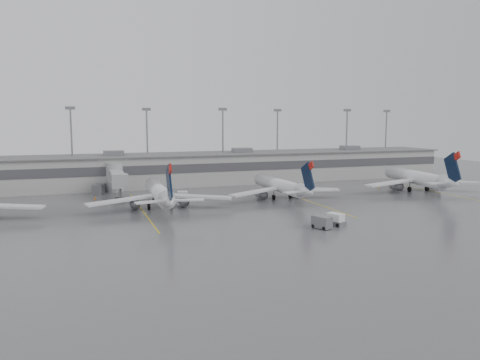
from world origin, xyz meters
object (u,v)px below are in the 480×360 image
object	(u,v)px
baggage_tug	(335,221)
jet_mid_right	(281,186)
jet_mid_left	(160,193)
jet_far_right	(417,177)

from	to	relation	value
baggage_tug	jet_mid_right	bearing A→B (deg)	62.76
jet_mid_right	baggage_tug	distance (m)	27.04
jet_mid_left	baggage_tug	size ratio (longest dim) A/B	8.74
baggage_tug	jet_mid_left	bearing A→B (deg)	113.51
jet_far_right	jet_mid_left	bearing A→B (deg)	-168.76
jet_mid_left	jet_mid_right	distance (m)	27.31
jet_mid_left	jet_mid_right	size ratio (longest dim) A/B	1.08
jet_mid_left	jet_mid_right	xyz separation A→B (m)	(27.18, 2.64, -0.23)
jet_far_right	baggage_tug	world-z (taller)	jet_far_right
jet_mid_left	jet_mid_right	bearing A→B (deg)	7.66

